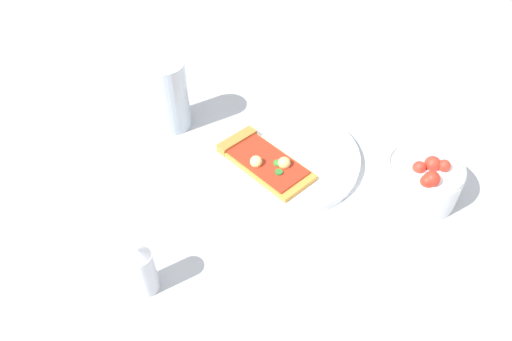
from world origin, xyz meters
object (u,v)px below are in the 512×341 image
at_px(salad_bowl, 421,179).
at_px(soda_glass, 169,97).
at_px(pizza_slice_main, 262,159).
at_px(plate, 283,157).
at_px(pepper_shaker, 143,269).

xyz_separation_m(salad_bowl, soda_glass, (0.33, -0.28, 0.02)).
bearing_deg(soda_glass, pizza_slice_main, 127.64).
xyz_separation_m(plate, soda_glass, (0.16, -0.15, 0.05)).
bearing_deg(pepper_shaker, soda_glass, -104.99).
xyz_separation_m(pizza_slice_main, soda_glass, (0.12, -0.16, 0.04)).
height_order(pizza_slice_main, pepper_shaker, pepper_shaker).
relative_size(pizza_slice_main, salad_bowl, 1.47).
xyz_separation_m(pizza_slice_main, pepper_shaker, (0.21, 0.17, 0.02)).
xyz_separation_m(plate, salad_bowl, (-0.17, 0.13, 0.03)).
bearing_deg(salad_bowl, soda_glass, -39.93).
relative_size(plate, soda_glass, 2.02).
relative_size(plate, salad_bowl, 2.15).
xyz_separation_m(pizza_slice_main, salad_bowl, (-0.21, 0.12, 0.01)).
relative_size(plate, pizza_slice_main, 1.46).
relative_size(soda_glass, pepper_shaker, 1.54).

